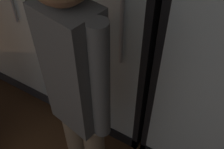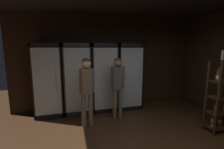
{
  "view_description": "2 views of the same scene",
  "coord_description": "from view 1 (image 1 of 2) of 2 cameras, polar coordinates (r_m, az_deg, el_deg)",
  "views": [
    {
      "loc": [
        0.35,
        1.48,
        1.81
      ],
      "look_at": [
        -0.16,
        2.35,
        0.79
      ],
      "focal_mm": 41.99,
      "sensor_mm": 36.0,
      "label": 1
    },
    {
      "loc": [
        -1.29,
        -1.8,
        1.85
      ],
      "look_at": [
        -0.2,
        2.37,
        1.13
      ],
      "focal_mm": 25.38,
      "sensor_mm": 36.0,
      "label": 2
    }
  ],
  "objects": [
    {
      "name": "shopper_far",
      "position": [
        1.08,
        -7.81,
        -2.11
      ],
      "size": [
        0.35,
        0.21,
        1.62
      ],
      "color": "#72604C",
      "rests_on": "ground"
    },
    {
      "name": "cooler_center",
      "position": [
        1.68,
        0.9,
        15.19
      ],
      "size": [
        0.74,
        0.58,
        1.98
      ],
      "color": "black",
      "rests_on": "ground"
    }
  ]
}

